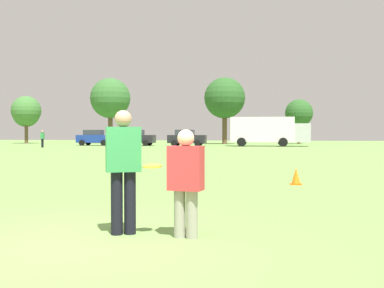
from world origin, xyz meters
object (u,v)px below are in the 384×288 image
at_px(parked_car_near_left, 95,138).
at_px(frisbee, 152,166).
at_px(player_thrower, 123,164).
at_px(parked_car_center, 187,138).
at_px(box_truck, 268,130).
at_px(parked_car_mid_left, 136,138).
at_px(player_defender, 186,178).
at_px(bystander_sideline_watcher, 42,138).
at_px(traffic_cone, 296,176).
at_px(bystander_far_jogger, 107,139).

bearing_deg(parked_car_near_left, frisbee, -67.33).
height_order(player_thrower, parked_car_center, parked_car_center).
distance_m(frisbee, box_truck, 45.74).
bearing_deg(parked_car_mid_left, player_defender, -72.26).
height_order(player_thrower, player_defender, player_thrower).
bearing_deg(box_truck, bystander_sideline_watcher, -159.52).
bearing_deg(parked_car_near_left, parked_car_center, -3.04).
xyz_separation_m(box_truck, bystander_sideline_watcher, (-22.26, -8.31, -0.78)).
xyz_separation_m(player_thrower, frisbee, (0.44, -0.04, -0.02)).
bearing_deg(player_defender, player_thrower, 174.97).
bearing_deg(frisbee, bystander_sideline_watcher, 119.74).
bearing_deg(bystander_sideline_watcher, frisbee, -60.26).
bearing_deg(parked_car_center, player_defender, -79.25).
relative_size(player_thrower, box_truck, 0.21).
height_order(frisbee, traffic_cone, frisbee).
bearing_deg(traffic_cone, parked_car_mid_left, 113.05).
relative_size(parked_car_near_left, bystander_far_jogger, 2.73).
relative_size(traffic_cone, parked_car_near_left, 0.11).
distance_m(player_thrower, parked_car_mid_left, 47.39).
bearing_deg(player_thrower, bystander_far_jogger, 110.70).
height_order(box_truck, bystander_far_jogger, box_truck).
relative_size(frisbee, box_truck, 0.03).
height_order(player_defender, box_truck, box_truck).
xyz_separation_m(frisbee, bystander_far_jogger, (-15.59, 40.14, -0.11)).
distance_m(parked_car_mid_left, bystander_far_jogger, 5.50).
bearing_deg(parked_car_mid_left, parked_car_near_left, 177.52).
distance_m(frisbee, bystander_far_jogger, 43.07).
xyz_separation_m(frisbee, parked_car_center, (-8.08, 45.06, -0.06)).
bearing_deg(bystander_far_jogger, player_thrower, -69.30).
relative_size(player_thrower, parked_car_center, 0.42).
height_order(parked_car_near_left, parked_car_center, same).
bearing_deg(player_thrower, player_defender, -5.03).
bearing_deg(parked_car_mid_left, bystander_far_jogger, -106.18).
xyz_separation_m(player_thrower, bystander_sideline_watcher, (-20.94, 37.37, -0.03)).
distance_m(player_thrower, bystander_far_jogger, 42.87).
bearing_deg(parked_car_mid_left, player_thrower, -73.29).
relative_size(player_thrower, player_defender, 1.18).
xyz_separation_m(traffic_cone, bystander_sideline_watcher, (-23.64, 30.35, 0.74)).
relative_size(frisbee, bystander_sideline_watcher, 0.16).
relative_size(parked_car_mid_left, box_truck, 0.50).
xyz_separation_m(player_thrower, parked_car_center, (-7.64, 45.02, -0.07)).
bearing_deg(frisbee, parked_car_center, 100.17).
distance_m(bystander_sideline_watcher, bystander_far_jogger, 6.40).
bearing_deg(box_truck, player_thrower, -91.65).
xyz_separation_m(player_defender, traffic_cone, (1.78, 7.10, -0.60)).
bearing_deg(frisbee, player_thrower, 174.30).
height_order(traffic_cone, bystander_far_jogger, bystander_far_jogger).
xyz_separation_m(player_defender, parked_car_center, (-8.56, 45.10, 0.10)).
bearing_deg(bystander_sideline_watcher, bystander_far_jogger, 25.28).
relative_size(parked_car_center, bystander_far_jogger, 2.73).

